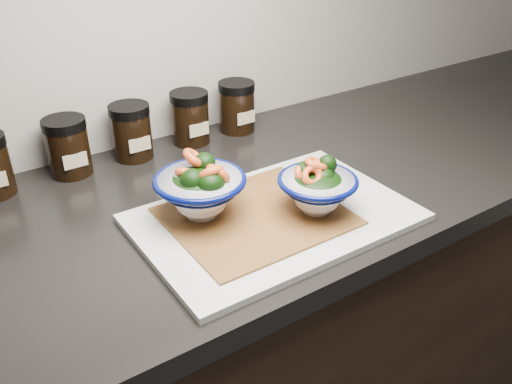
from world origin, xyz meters
TOP-DOWN VIEW (x-y plane):
  - countertop at (0.00, 1.45)m, footprint 3.50×0.60m
  - cutting_board at (0.15, 1.33)m, footprint 0.45×0.30m
  - bamboo_mat at (0.12, 1.34)m, footprint 0.28×0.24m
  - bowl_left at (0.05, 1.39)m, footprint 0.15×0.15m
  - bowl_right at (0.22, 1.30)m, footprint 0.13×0.13m
  - spice_jar_b at (-0.07, 1.69)m, footprint 0.08×0.08m
  - spice_jar_c at (0.06, 1.69)m, footprint 0.08×0.08m
  - spice_jar_d at (0.19, 1.69)m, footprint 0.08×0.08m
  - spice_jar_e at (0.31, 1.69)m, footprint 0.08×0.08m

SIDE VIEW (x-z plane):
  - countertop at x=0.00m, z-range 0.86..0.90m
  - cutting_board at x=0.15m, z-range 0.90..0.91m
  - bamboo_mat at x=0.12m, z-range 0.91..0.92m
  - spice_jar_b at x=-0.07m, z-range 0.90..1.01m
  - spice_jar_c at x=0.06m, z-range 0.90..1.01m
  - spice_jar_d at x=0.19m, z-range 0.90..1.01m
  - spice_jar_e at x=0.31m, z-range 0.90..1.01m
  - bowl_right at x=0.22m, z-range 0.91..1.01m
  - bowl_left at x=0.05m, z-range 0.91..1.02m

